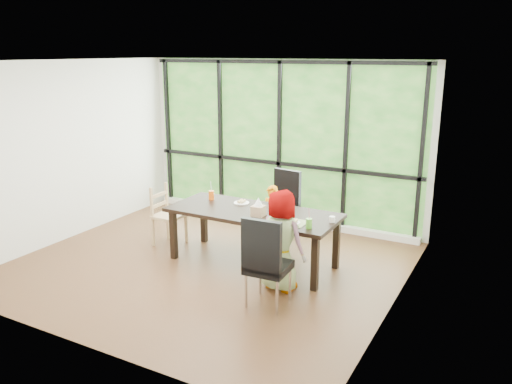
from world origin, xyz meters
TOP-DOWN VIEW (x-y plane):
  - ground at (0.00, 0.00)m, footprint 5.00×5.00m
  - back_wall at (0.00, 2.25)m, footprint 5.00×0.00m
  - foliage_backdrop at (0.00, 2.23)m, footprint 4.80×0.02m
  - window_mullions at (0.00, 2.19)m, footprint 4.80×0.06m
  - window_sill at (0.00, 2.15)m, footprint 4.80×0.12m
  - dining_table at (0.51, 0.35)m, footprint 2.33×0.99m
  - chair_window_leather at (0.45, 1.31)m, footprint 0.53×0.53m
  - chair_interior_leather at (1.23, -0.62)m, footprint 0.48×0.48m
  - chair_end_beech at (-0.93, 0.38)m, footprint 0.40×0.42m
  - child_toddler at (0.51, 0.92)m, footprint 0.37×0.26m
  - child_older at (1.19, -0.19)m, footprint 0.65×0.46m
  - placemat at (1.14, 0.16)m, footprint 0.41×0.30m
  - plate_far at (0.20, 0.58)m, footprint 0.22×0.22m
  - plate_near at (1.18, 0.13)m, footprint 0.21×0.21m
  - orange_cup at (-0.28, 0.55)m, footprint 0.08×0.08m
  - green_cup at (1.44, 0.05)m, footprint 0.08×0.08m
  - white_mug at (1.61, 0.41)m, footprint 0.07×0.07m
  - tissue_box at (0.67, 0.20)m, footprint 0.16×0.16m
  - crepe_rolls_far at (0.20, 0.58)m, footprint 0.10×0.12m
  - crepe_rolls_near at (1.18, 0.13)m, footprint 0.15×0.12m
  - straw_white at (-0.28, 0.55)m, footprint 0.01×0.04m
  - straw_pink at (1.44, 0.05)m, footprint 0.01×0.04m
  - tissue at (0.67, 0.20)m, footprint 0.12×0.12m

SIDE VIEW (x-z plane):
  - ground at x=0.00m, z-range 0.00..0.00m
  - window_sill at x=0.00m, z-range 0.00..0.10m
  - dining_table at x=0.51m, z-range 0.00..0.75m
  - chair_end_beech at x=-0.93m, z-range 0.00..0.90m
  - child_toddler at x=0.51m, z-range 0.00..0.96m
  - chair_window_leather at x=0.45m, z-range 0.00..1.08m
  - chair_interior_leather at x=1.23m, z-range 0.00..1.08m
  - child_older at x=1.19m, z-range 0.00..1.25m
  - placemat at x=1.14m, z-range 0.75..0.76m
  - plate_near at x=1.18m, z-range 0.75..0.76m
  - plate_far at x=0.20m, z-range 0.75..0.76m
  - crepe_rolls_near at x=1.18m, z-range 0.76..0.80m
  - crepe_rolls_far at x=0.20m, z-range 0.76..0.80m
  - white_mug at x=1.61m, z-range 0.75..0.82m
  - green_cup at x=1.44m, z-range 0.75..0.87m
  - orange_cup at x=-0.28m, z-range 0.75..0.88m
  - tissue_box at x=0.67m, z-range 0.75..0.89m
  - straw_pink at x=1.44m, z-range 0.81..1.01m
  - straw_white at x=-0.28m, z-range 0.82..1.02m
  - tissue at x=0.67m, z-range 0.89..1.00m
  - back_wall at x=0.00m, z-range -1.15..3.85m
  - foliage_backdrop at x=0.00m, z-range 0.03..2.67m
  - window_mullions at x=0.00m, z-range 0.03..2.67m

